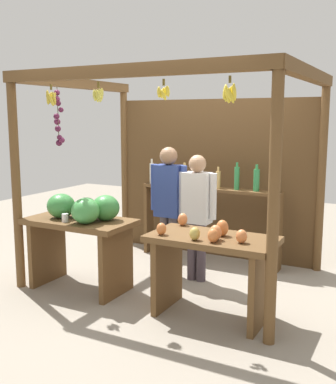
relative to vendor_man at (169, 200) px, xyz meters
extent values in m
plane|color=gray|center=(0.14, -0.05, -0.94)|extent=(12.00, 12.00, 0.00)
cylinder|color=brown|center=(-1.31, -1.14, 0.26)|extent=(0.10, 0.10, 2.41)
cylinder|color=brown|center=(1.58, -1.14, 0.26)|extent=(0.10, 0.10, 2.41)
cylinder|color=brown|center=(-1.31, 1.04, 0.26)|extent=(0.10, 0.10, 2.41)
cylinder|color=brown|center=(1.58, 1.04, 0.26)|extent=(0.10, 0.10, 2.41)
cube|color=brown|center=(0.14, -1.14, 1.41)|extent=(3.00, 0.12, 0.12)
cube|color=brown|center=(-1.31, -0.05, 1.41)|extent=(0.12, 2.29, 0.12)
cube|color=brown|center=(1.58, -0.05, 1.41)|extent=(0.12, 2.29, 0.12)
cube|color=#52381E|center=(0.14, 1.06, 0.14)|extent=(2.90, 0.04, 2.17)
cylinder|color=brown|center=(1.15, -1.06, 1.30)|extent=(0.02, 0.02, 0.06)
ellipsoid|color=yellow|center=(1.19, -1.06, 1.18)|extent=(0.04, 0.07, 0.14)
ellipsoid|color=yellow|center=(1.17, -1.04, 1.20)|extent=(0.06, 0.06, 0.15)
ellipsoid|color=yellow|center=(1.15, -1.02, 1.17)|extent=(0.07, 0.04, 0.14)
ellipsoid|color=yellow|center=(1.13, -1.04, 1.18)|extent=(0.07, 0.07, 0.15)
ellipsoid|color=yellow|center=(1.11, -1.06, 1.19)|extent=(0.04, 0.08, 0.14)
ellipsoid|color=yellow|center=(1.14, -1.08, 1.17)|extent=(0.07, 0.06, 0.15)
ellipsoid|color=yellow|center=(1.15, -1.08, 1.18)|extent=(0.09, 0.04, 0.14)
ellipsoid|color=yellow|center=(1.17, -1.07, 1.16)|extent=(0.08, 0.08, 0.15)
cylinder|color=brown|center=(-0.88, -1.00, 1.30)|extent=(0.02, 0.02, 0.06)
ellipsoid|color=gold|center=(-0.85, -1.00, 1.18)|extent=(0.04, 0.07, 0.15)
ellipsoid|color=gold|center=(-0.86, -0.98, 1.17)|extent=(0.07, 0.07, 0.15)
ellipsoid|color=gold|center=(-0.89, -0.96, 1.18)|extent=(0.08, 0.04, 0.15)
ellipsoid|color=gold|center=(-0.91, -0.99, 1.18)|extent=(0.05, 0.08, 0.15)
ellipsoid|color=gold|center=(-0.91, -1.02, 1.18)|extent=(0.06, 0.07, 0.15)
ellipsoid|color=gold|center=(-0.89, -1.04, 1.19)|extent=(0.06, 0.04, 0.15)
ellipsoid|color=gold|center=(-0.86, -1.03, 1.16)|extent=(0.08, 0.06, 0.15)
cylinder|color=brown|center=(-0.23, -1.05, 1.30)|extent=(0.02, 0.02, 0.06)
ellipsoid|color=#D1CC4C|center=(-0.20, -1.05, 1.21)|extent=(0.04, 0.07, 0.11)
ellipsoid|color=#D1CC4C|center=(-0.21, -1.03, 1.21)|extent=(0.06, 0.06, 0.12)
ellipsoid|color=#D1CC4C|center=(-0.22, -1.01, 1.18)|extent=(0.07, 0.04, 0.11)
ellipsoid|color=#D1CC4C|center=(-0.24, -1.03, 1.18)|extent=(0.06, 0.05, 0.12)
ellipsoid|color=#D1CC4C|center=(-0.26, -1.05, 1.19)|extent=(0.04, 0.08, 0.11)
ellipsoid|color=#D1CC4C|center=(-0.26, -1.08, 1.20)|extent=(0.06, 0.06, 0.12)
ellipsoid|color=#D1CC4C|center=(-0.22, -1.07, 1.20)|extent=(0.06, 0.04, 0.11)
ellipsoid|color=#D1CC4C|center=(-0.20, -1.07, 1.18)|extent=(0.06, 0.06, 0.12)
cylinder|color=brown|center=(0.50, -1.03, 1.30)|extent=(0.02, 0.02, 0.06)
ellipsoid|color=yellow|center=(0.54, -1.04, 1.21)|extent=(0.04, 0.05, 0.11)
ellipsoid|color=yellow|center=(0.50, -1.01, 1.21)|extent=(0.06, 0.04, 0.11)
ellipsoid|color=yellow|center=(0.48, -1.01, 1.20)|extent=(0.06, 0.06, 0.11)
ellipsoid|color=yellow|center=(0.46, -1.06, 1.21)|extent=(0.05, 0.05, 0.11)
ellipsoid|color=yellow|center=(0.51, -1.06, 1.18)|extent=(0.07, 0.05, 0.11)
cylinder|color=#4C422D|center=(-0.95, -0.83, 1.05)|extent=(0.01, 0.01, 0.55)
sphere|color=#511938|center=(-0.93, -0.85, 1.25)|extent=(0.06, 0.06, 0.06)
sphere|color=#601E42|center=(-0.94, -0.85, 1.18)|extent=(0.06, 0.06, 0.06)
sphere|color=#47142D|center=(-0.93, -0.84, 1.13)|extent=(0.06, 0.06, 0.06)
sphere|color=#511938|center=(-0.92, -0.81, 1.06)|extent=(0.06, 0.06, 0.06)
sphere|color=#511938|center=(-0.95, -0.86, 0.99)|extent=(0.07, 0.07, 0.07)
sphere|color=#601E42|center=(-0.98, -0.81, 0.93)|extent=(0.07, 0.07, 0.07)
sphere|color=#511938|center=(-0.94, -0.85, 0.85)|extent=(0.07, 0.07, 0.07)
sphere|color=#511938|center=(-0.95, -0.82, 0.76)|extent=(0.06, 0.06, 0.06)
sphere|color=#511938|center=(-0.97, -0.80, 0.70)|extent=(0.07, 0.07, 0.07)
sphere|color=#601E42|center=(-0.93, -0.81, 0.73)|extent=(0.07, 0.07, 0.07)
cube|color=brown|center=(-0.66, -0.87, -0.17)|extent=(1.22, 0.64, 0.06)
cube|color=brown|center=(-1.15, -0.87, -0.57)|extent=(0.06, 0.58, 0.74)
cube|color=brown|center=(-0.17, -0.87, -0.57)|extent=(0.06, 0.58, 0.74)
ellipsoid|color=#429347|center=(-0.46, -1.01, 0.00)|extent=(0.41, 0.41, 0.27)
ellipsoid|color=#38843D|center=(-0.37, -0.78, 0.00)|extent=(0.43, 0.43, 0.28)
ellipsoid|color=#38843D|center=(-0.89, -0.91, 0.00)|extent=(0.44, 0.44, 0.27)
ellipsoid|color=#2D7533|center=(-0.67, -0.73, -0.03)|extent=(0.32, 0.32, 0.22)
cylinder|color=white|center=(-0.71, -1.05, -0.09)|extent=(0.07, 0.07, 0.09)
cube|color=brown|center=(0.93, -0.87, -0.17)|extent=(1.22, 0.64, 0.06)
cube|color=brown|center=(0.45, -0.87, -0.57)|extent=(0.06, 0.58, 0.74)
cube|color=brown|center=(1.42, -0.87, -0.57)|extent=(0.06, 0.58, 0.74)
ellipsoid|color=#E07F47|center=(0.49, -0.60, -0.07)|extent=(0.11, 0.11, 0.13)
ellipsoid|color=#CC7038|center=(1.03, -1.08, -0.07)|extent=(0.11, 0.11, 0.13)
ellipsoid|color=#B79E47|center=(0.85, -1.08, -0.08)|extent=(0.11, 0.11, 0.12)
ellipsoid|color=#E07F47|center=(1.26, -0.97, -0.08)|extent=(0.14, 0.14, 0.12)
ellipsoid|color=#E07F47|center=(1.01, -0.98, -0.07)|extent=(0.14, 0.14, 0.14)
ellipsoid|color=#CC7038|center=(1.01, -0.82, -0.06)|extent=(0.16, 0.16, 0.16)
ellipsoid|color=#CC7038|center=(0.48, -1.05, -0.08)|extent=(0.12, 0.12, 0.12)
cube|color=brown|center=(-0.73, 0.77, -0.44)|extent=(0.05, 0.20, 1.00)
cube|color=brown|center=(1.15, 0.77, -0.44)|extent=(0.05, 0.20, 1.00)
cube|color=brown|center=(0.21, 0.77, 0.04)|extent=(1.88, 0.22, 0.04)
cylinder|color=silver|center=(-0.68, 0.77, 0.20)|extent=(0.06, 0.06, 0.29)
cylinder|color=silver|center=(-0.68, 0.77, 0.37)|extent=(0.03, 0.03, 0.06)
cylinder|color=silver|center=(-0.41, 0.77, 0.20)|extent=(0.08, 0.08, 0.28)
cylinder|color=silver|center=(-0.41, 0.77, 0.36)|extent=(0.04, 0.04, 0.06)
cylinder|color=#D8B266|center=(-0.16, 0.77, 0.19)|extent=(0.07, 0.07, 0.26)
cylinder|color=#D8B266|center=(-0.16, 0.77, 0.34)|extent=(0.03, 0.03, 0.06)
cylinder|color=silver|center=(0.08, 0.77, 0.20)|extent=(0.07, 0.07, 0.28)
cylinder|color=silver|center=(0.08, 0.77, 0.37)|extent=(0.03, 0.03, 0.06)
cylinder|color=#D8B266|center=(0.33, 0.77, 0.17)|extent=(0.06, 0.06, 0.22)
cylinder|color=#D8B266|center=(0.33, 0.77, 0.31)|extent=(0.03, 0.03, 0.06)
cylinder|color=#338C4C|center=(0.58, 0.77, 0.21)|extent=(0.07, 0.07, 0.29)
cylinder|color=#338C4C|center=(0.58, 0.77, 0.38)|extent=(0.03, 0.03, 0.06)
cylinder|color=#338C4C|center=(0.84, 0.77, 0.20)|extent=(0.08, 0.08, 0.28)
cylinder|color=#338C4C|center=(0.84, 0.77, 0.37)|extent=(0.03, 0.03, 0.06)
cylinder|color=silver|center=(1.09, 0.77, 0.17)|extent=(0.06, 0.06, 0.22)
cylinder|color=silver|center=(1.09, 0.77, 0.31)|extent=(0.03, 0.03, 0.06)
cylinder|color=#574E53|center=(-0.06, 0.00, -0.57)|extent=(0.11, 0.11, 0.74)
cylinder|color=#574E53|center=(0.06, 0.00, -0.57)|extent=(0.11, 0.11, 0.74)
cube|color=#2D428C|center=(0.00, 0.00, 0.11)|extent=(0.32, 0.19, 0.62)
cylinder|color=#2D428C|center=(-0.20, 0.00, 0.14)|extent=(0.08, 0.08, 0.56)
cylinder|color=#2D428C|center=(0.20, 0.00, 0.14)|extent=(0.08, 0.08, 0.56)
sphere|color=#997051|center=(0.00, 0.00, 0.53)|extent=(0.21, 0.21, 0.21)
cylinder|color=#453A43|center=(0.32, -0.01, -0.59)|extent=(0.11, 0.11, 0.70)
cylinder|color=#453A43|center=(0.44, -0.01, -0.59)|extent=(0.11, 0.11, 0.70)
cube|color=white|center=(0.38, -0.01, 0.06)|extent=(0.32, 0.19, 0.59)
cylinder|color=white|center=(0.18, -0.01, 0.09)|extent=(0.08, 0.08, 0.53)
cylinder|color=white|center=(0.58, -0.01, 0.09)|extent=(0.08, 0.08, 0.53)
sphere|color=tan|center=(0.38, -0.01, 0.45)|extent=(0.20, 0.20, 0.20)
camera|label=1|loc=(2.57, -4.85, 0.98)|focal=43.34mm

